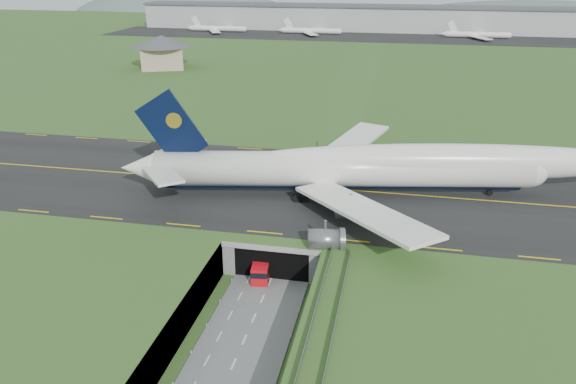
# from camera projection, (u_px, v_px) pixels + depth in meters

# --- Properties ---
(ground) EXTENTS (900.00, 900.00, 0.00)m
(ground) POSITION_uv_depth(u_px,v_px,m) (259.00, 307.00, 82.17)
(ground) COLOR #335220
(ground) RESTS_ON ground
(airfield_deck) EXTENTS (800.00, 800.00, 6.00)m
(airfield_deck) POSITION_uv_depth(u_px,v_px,m) (259.00, 290.00, 81.02)
(airfield_deck) COLOR gray
(airfield_deck) RESTS_ON ground
(trench_road) EXTENTS (12.00, 75.00, 0.20)m
(trench_road) POSITION_uv_depth(u_px,v_px,m) (245.00, 338.00, 75.34)
(trench_road) COLOR slate
(trench_road) RESTS_ON ground
(taxiway) EXTENTS (800.00, 44.00, 0.18)m
(taxiway) POSITION_uv_depth(u_px,v_px,m) (300.00, 187.00, 109.71)
(taxiway) COLOR black
(taxiway) RESTS_ON airfield_deck
(tunnel_portal) EXTENTS (17.00, 22.30, 6.00)m
(tunnel_portal) POSITION_uv_depth(u_px,v_px,m) (283.00, 236.00, 96.02)
(tunnel_portal) COLOR gray
(tunnel_portal) RESTS_ON ground
(guideway) EXTENTS (3.00, 53.00, 7.05)m
(guideway) POSITION_uv_depth(u_px,v_px,m) (313.00, 376.00, 60.79)
(guideway) COLOR #A8A8A3
(guideway) RESTS_ON ground
(jumbo_jet) EXTENTS (97.88, 61.65, 20.75)m
(jumbo_jet) POSITION_uv_depth(u_px,v_px,m) (381.00, 168.00, 103.76)
(jumbo_jet) COLOR white
(jumbo_jet) RESTS_ON ground
(shuttle_tram) EXTENTS (3.58, 7.32, 2.88)m
(shuttle_tram) POSITION_uv_depth(u_px,v_px,m) (261.00, 268.00, 89.61)
(shuttle_tram) COLOR red
(shuttle_tram) RESTS_ON ground
(service_building) EXTENTS (31.27, 31.27, 13.10)m
(service_building) POSITION_uv_depth(u_px,v_px,m) (162.00, 49.00, 228.03)
(service_building) COLOR tan
(service_building) RESTS_ON ground
(cargo_terminal) EXTENTS (320.00, 67.00, 15.60)m
(cargo_terminal) POSITION_uv_depth(u_px,v_px,m) (378.00, 18.00, 347.88)
(cargo_terminal) COLOR #B2B2B2
(cargo_terminal) RESTS_ON ground
(distant_hills) EXTENTS (700.00, 91.00, 60.00)m
(distant_hills) POSITION_uv_depth(u_px,v_px,m) (465.00, 27.00, 460.92)
(distant_hills) COLOR slate
(distant_hills) RESTS_ON ground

